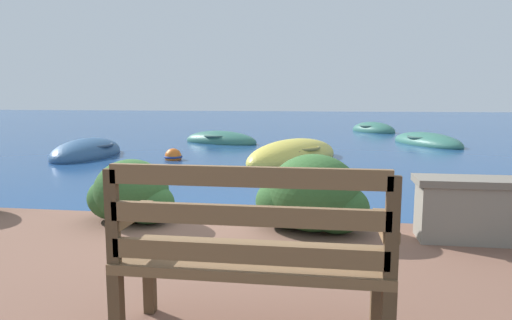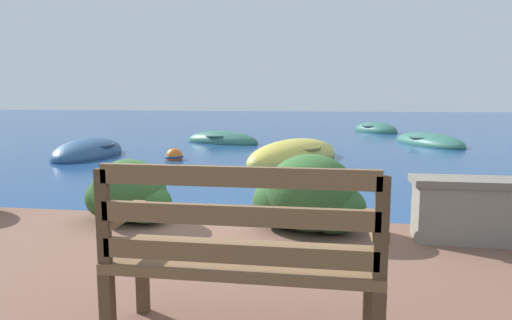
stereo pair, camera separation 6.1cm
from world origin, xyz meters
name	(u,v)px [view 2 (the right image)]	position (x,y,z in m)	size (l,w,h in m)	color
ground_plane	(230,237)	(0.00, 0.00, 0.00)	(80.00, 80.00, 0.00)	navy
park_bench	(242,252)	(0.58, -2.39, 0.70)	(1.33, 0.48, 0.93)	brown
stone_wall	(510,211)	(2.50, -0.47, 0.50)	(1.60, 0.39, 0.55)	gray
hedge_clump_left	(128,195)	(-0.95, -0.32, 0.49)	(0.92, 0.66, 0.62)	#2D5628
hedge_clump_centre	(309,198)	(0.82, -0.37, 0.53)	(1.05, 0.75, 0.71)	#2D5628
rowboat_nearest	(89,153)	(-4.77, 5.81, 0.07)	(1.38, 2.80, 0.76)	#2D517A
rowboat_mid	(294,157)	(0.25, 5.84, 0.07)	(2.58, 3.34, 0.85)	#DBC64C
rowboat_far	(222,141)	(-2.26, 9.41, 0.06)	(2.76, 1.93, 0.66)	#336B5B
rowboat_outer	(429,143)	(4.04, 9.90, 0.06)	(2.25, 3.18, 0.63)	#336B5B
rowboat_distant	(376,130)	(2.95, 14.67, 0.06)	(2.19, 2.48, 0.71)	#336B5B
mooring_buoy	(174,157)	(-2.49, 5.52, 0.07)	(0.43, 0.43, 0.39)	orange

